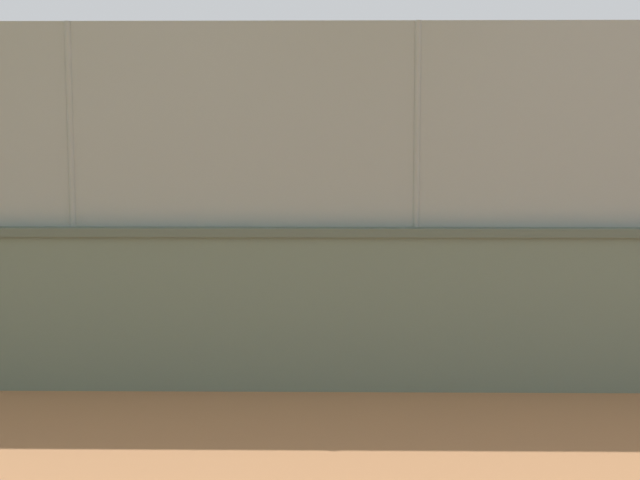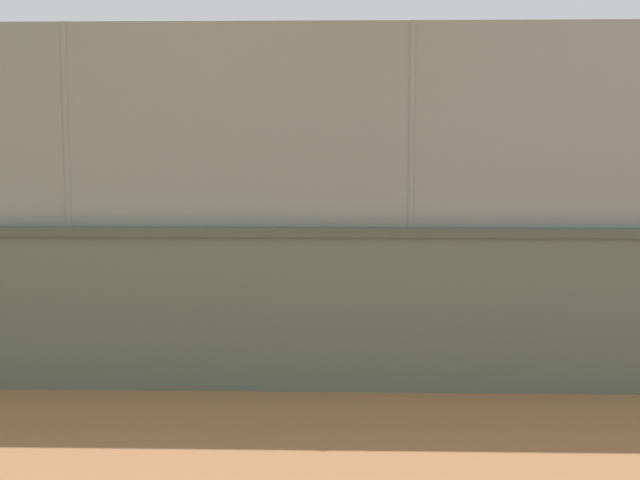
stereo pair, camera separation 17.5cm
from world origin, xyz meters
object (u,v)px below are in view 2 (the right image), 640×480
object	(u,v)px
sports_ball	(97,271)
player_crossing_court	(529,244)
player_foreground_swinging	(138,219)
courtside_bench	(31,304)

from	to	relation	value
sports_ball	player_crossing_court	bearing A→B (deg)	152.19
player_foreground_swinging	courtside_bench	size ratio (longest dim) A/B	0.97
player_foreground_swinging	sports_ball	distance (m)	1.28
player_crossing_court	sports_ball	distance (m)	7.81
player_foreground_swinging	sports_ball	bearing A→B (deg)	56.40
player_foreground_swinging	player_crossing_court	bearing A→B (deg)	145.03
courtside_bench	sports_ball	bearing A→B (deg)	-80.25
player_foreground_swinging	player_crossing_court	distance (m)	7.72
player_crossing_court	courtside_bench	xyz separation A→B (m)	(5.94, 1.75, -0.55)
sports_ball	courtside_bench	bearing A→B (deg)	99.75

